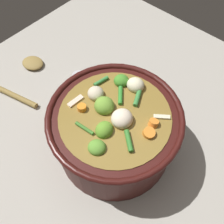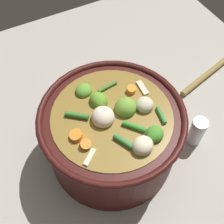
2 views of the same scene
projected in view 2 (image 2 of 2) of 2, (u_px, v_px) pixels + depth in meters
name	position (u px, v px, depth m)	size (l,w,h in m)	color
ground_plane	(112.00, 151.00, 0.69)	(1.10, 1.10, 0.00)	#9E998E
cooking_pot	(112.00, 133.00, 0.62)	(0.30, 0.30, 0.18)	#38110F
salt_shaker	(197.00, 131.00, 0.67)	(0.04, 0.04, 0.08)	silver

